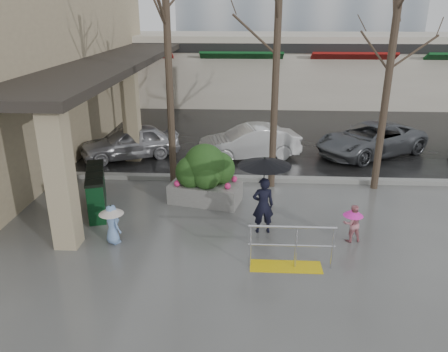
# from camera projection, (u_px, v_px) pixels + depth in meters

# --- Properties ---
(ground) EXTENTS (120.00, 120.00, 0.00)m
(ground) POSITION_uv_depth(u_px,v_px,m) (230.00, 239.00, 10.94)
(ground) COLOR #51514F
(ground) RESTS_ON ground
(street_asphalt) EXTENTS (120.00, 36.00, 0.01)m
(street_asphalt) POSITION_uv_depth(u_px,v_px,m) (243.00, 89.00, 31.45)
(street_asphalt) COLOR black
(street_asphalt) RESTS_ON ground
(curb) EXTENTS (120.00, 0.30, 0.15)m
(curb) POSITION_uv_depth(u_px,v_px,m) (235.00, 178.00, 14.64)
(curb) COLOR gray
(curb) RESTS_ON ground
(near_building) EXTENTS (6.00, 18.00, 8.00)m
(near_building) POSITION_uv_depth(u_px,v_px,m) (14.00, 46.00, 17.42)
(near_building) COLOR tan
(near_building) RESTS_ON ground
(canopy_slab) EXTENTS (2.80, 18.00, 0.25)m
(canopy_slab) POSITION_uv_depth(u_px,v_px,m) (118.00, 56.00, 17.34)
(canopy_slab) COLOR #2D2823
(canopy_slab) RESTS_ON pillar_front
(pillar_front) EXTENTS (0.55, 0.55, 3.50)m
(pillar_front) POSITION_uv_depth(u_px,v_px,m) (60.00, 178.00, 10.04)
(pillar_front) COLOR tan
(pillar_front) RESTS_ON ground
(pillar_back) EXTENTS (0.55, 0.55, 3.50)m
(pillar_back) POSITION_uv_depth(u_px,v_px,m) (131.00, 114.00, 16.10)
(pillar_back) COLOR tan
(pillar_back) RESTS_ON ground
(storefront_row) EXTENTS (34.00, 6.74, 4.00)m
(storefront_row) POSITION_uv_depth(u_px,v_px,m) (275.00, 68.00, 26.86)
(storefront_row) COLOR beige
(storefront_row) RESTS_ON ground
(handrail) EXTENTS (1.90, 0.50, 1.03)m
(handrail) POSITION_uv_depth(u_px,v_px,m) (289.00, 252.00, 9.62)
(handrail) COLOR yellow
(handrail) RESTS_ON ground
(tree_west) EXTENTS (3.20, 3.20, 6.80)m
(tree_west) POSITION_uv_depth(u_px,v_px,m) (167.00, 20.00, 12.57)
(tree_west) COLOR #382B21
(tree_west) RESTS_ON ground
(tree_midwest) EXTENTS (3.20, 3.20, 7.00)m
(tree_midwest) POSITION_uv_depth(u_px,v_px,m) (278.00, 15.00, 12.36)
(tree_midwest) COLOR #382B21
(tree_midwest) RESTS_ON ground
(tree_mideast) EXTENTS (3.20, 3.20, 6.50)m
(tree_mideast) POSITION_uv_depth(u_px,v_px,m) (395.00, 29.00, 12.32)
(tree_mideast) COLOR #382B21
(tree_mideast) RESTS_ON ground
(woman) EXTENTS (1.33, 1.33, 2.04)m
(woman) POSITION_uv_depth(u_px,v_px,m) (264.00, 183.00, 10.81)
(woman) COLOR black
(woman) RESTS_ON ground
(child_pink) EXTENTS (0.54, 0.49, 0.97)m
(child_pink) POSITION_uv_depth(u_px,v_px,m) (352.00, 221.00, 10.66)
(child_pink) COLOR #D07F89
(child_pink) RESTS_ON ground
(child_blue) EXTENTS (0.60, 0.60, 1.01)m
(child_blue) POSITION_uv_depth(u_px,v_px,m) (112.00, 220.00, 10.55)
(child_blue) COLOR #799ED8
(child_blue) RESTS_ON ground
(planter) EXTENTS (2.22, 1.45, 1.79)m
(planter) POSITION_uv_depth(u_px,v_px,m) (205.00, 175.00, 12.76)
(planter) COLOR gray
(planter) RESTS_ON ground
(news_boxes) EXTENTS (1.08, 2.14, 1.17)m
(news_boxes) POSITION_uv_depth(u_px,v_px,m) (96.00, 191.00, 12.33)
(news_boxes) COLOR #0D3B1B
(news_boxes) RESTS_ON ground
(car_a) EXTENTS (3.98, 2.86, 1.26)m
(car_a) POSITION_uv_depth(u_px,v_px,m) (130.00, 142.00, 16.71)
(car_a) COLOR #ACABB0
(car_a) RESTS_ON ground
(car_b) EXTENTS (4.04, 2.31, 1.26)m
(car_b) POSITION_uv_depth(u_px,v_px,m) (249.00, 142.00, 16.68)
(car_b) COLOR silver
(car_b) RESTS_ON ground
(car_c) EXTENTS (4.96, 4.15, 1.26)m
(car_c) POSITION_uv_depth(u_px,v_px,m) (371.00, 139.00, 17.05)
(car_c) COLOR #5C5F64
(car_c) RESTS_ON ground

